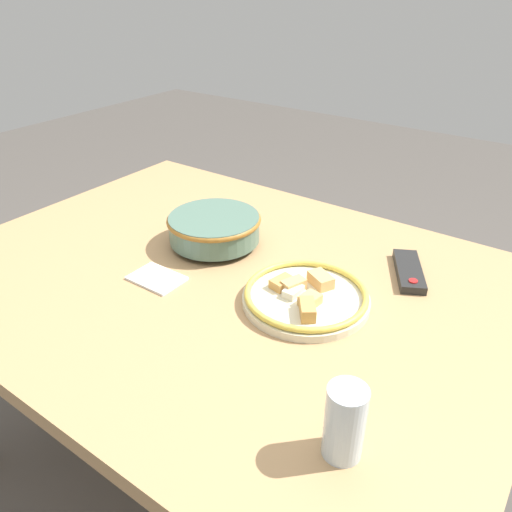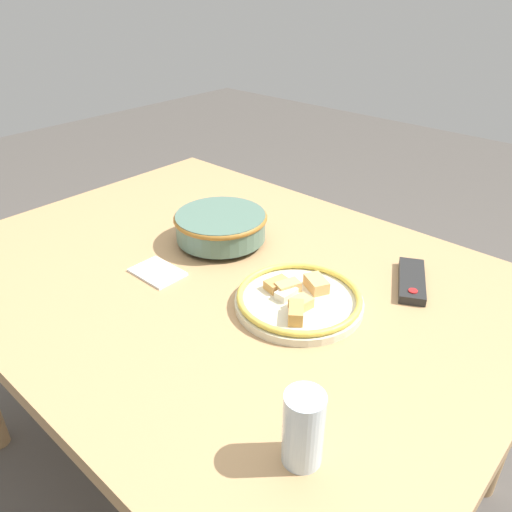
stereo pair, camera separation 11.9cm
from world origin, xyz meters
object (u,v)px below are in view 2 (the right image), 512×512
object	(u,v)px
noodle_bowl	(221,226)
food_plate	(299,299)
drinking_glass	(303,429)
tv_remote	(412,281)

from	to	relation	value
noodle_bowl	food_plate	distance (m)	0.35
noodle_bowl	drinking_glass	bearing A→B (deg)	-34.68
tv_remote	drinking_glass	distance (m)	0.56
noodle_bowl	food_plate	xyz separation A→B (m)	(0.33, -0.09, -0.03)
noodle_bowl	tv_remote	world-z (taller)	noodle_bowl
food_plate	tv_remote	xyz separation A→B (m)	(0.14, 0.24, -0.01)
food_plate	tv_remote	world-z (taller)	food_plate
food_plate	tv_remote	size ratio (longest dim) A/B	1.53
food_plate	drinking_glass	distance (m)	0.39
tv_remote	drinking_glass	size ratio (longest dim) A/B	1.43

